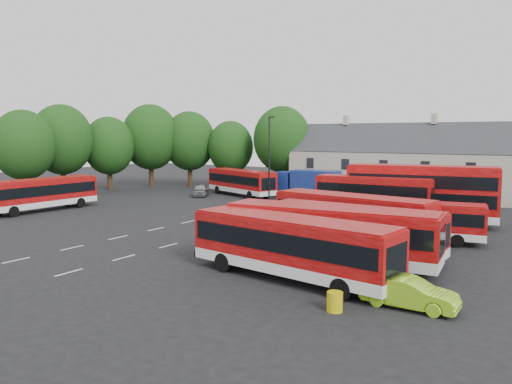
# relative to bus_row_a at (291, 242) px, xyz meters

# --- Properties ---
(ground) EXTENTS (140.00, 140.00, 0.00)m
(ground) POSITION_rel_bus_row_a_xyz_m (-15.97, 8.57, -1.99)
(ground) COLOR black
(ground) RESTS_ON ground
(lane_markings) EXTENTS (5.15, 33.80, 0.01)m
(lane_markings) POSITION_rel_bus_row_a_xyz_m (-13.47, 10.57, -1.99)
(lane_markings) COLOR beige
(lane_markings) RESTS_ON ground
(treeline) EXTENTS (29.92, 32.59, 12.01)m
(treeline) POSITION_rel_bus_row_a_xyz_m (-36.71, 27.93, 4.69)
(treeline) COLOR black
(treeline) RESTS_ON ground
(terrace_houses) EXTENTS (35.70, 7.13, 10.06)m
(terrace_houses) POSITION_rel_bus_row_a_xyz_m (-1.97, 38.57, 1.87)
(terrace_houses) COLOR beige
(terrace_houses) RESTS_ON ground
(bus_row_a) EXTENTS (11.97, 4.20, 3.31)m
(bus_row_a) POSITION_rel_bus_row_a_xyz_m (0.00, 0.00, 0.00)
(bus_row_a) COLOR silver
(bus_row_a) RESTS_ON ground
(bus_row_b) EXTENTS (12.48, 3.96, 3.47)m
(bus_row_b) POSITION_rel_bus_row_a_xyz_m (0.58, 3.59, 0.09)
(bus_row_b) COLOR silver
(bus_row_b) RESTS_ON ground
(bus_row_c) EXTENTS (11.19, 3.02, 3.14)m
(bus_row_c) POSITION_rel_bus_row_a_xyz_m (0.83, 6.60, -0.11)
(bus_row_c) COLOR silver
(bus_row_c) RESTS_ON ground
(bus_row_d) EXTENTS (12.01, 4.37, 3.32)m
(bus_row_d) POSITION_rel_bus_row_a_xyz_m (-0.96, 10.83, 0.00)
(bus_row_d) COLOR silver
(bus_row_d) RESTS_ON ground
(bus_row_e) EXTENTS (10.28, 3.82, 2.84)m
(bus_row_e) POSITION_rel_bus_row_a_xyz_m (2.53, 13.19, -0.28)
(bus_row_e) COLOR silver
(bus_row_e) RESTS_ON ground
(bus_dd_south) EXTENTS (9.89, 2.54, 4.03)m
(bus_dd_south) POSITION_rel_bus_row_a_xyz_m (-2.17, 18.65, 0.30)
(bus_dd_south) COLOR silver
(bus_dd_south) RESTS_ON ground
(bus_dd_north) EXTENTS (12.47, 4.28, 5.01)m
(bus_dd_north) POSITION_rel_bus_row_a_xyz_m (1.36, 20.52, 0.86)
(bus_dd_north) COLOR silver
(bus_dd_north) RESTS_ON ground
(bus_west) EXTENTS (2.84, 11.51, 3.24)m
(bus_west) POSITION_rel_bus_row_a_xyz_m (-32.38, 7.47, -0.04)
(bus_west) COLOR silver
(bus_west) RESTS_ON ground
(bus_north) EXTENTS (11.53, 6.56, 3.21)m
(bus_north) POSITION_rel_bus_row_a_xyz_m (-22.74, 28.64, -0.06)
(bus_north) COLOR silver
(bus_north) RESTS_ON ground
(box_truck) EXTENTS (7.89, 2.73, 3.42)m
(box_truck) POSITION_rel_bus_row_a_xyz_m (-14.35, 30.43, -0.07)
(box_truck) COLOR black
(box_truck) RESTS_ON ground
(silver_car) EXTENTS (3.79, 4.59, 1.47)m
(silver_car) POSITION_rel_bus_row_a_xyz_m (-26.90, 25.82, -1.25)
(silver_car) COLOR #999CA0
(silver_car) RESTS_ON ground
(lime_car) EXTENTS (4.16, 1.47, 1.37)m
(lime_car) POSITION_rel_bus_row_a_xyz_m (6.48, -1.01, -1.31)
(lime_car) COLOR #90D320
(lime_car) RESTS_ON ground
(grit_bin) EXTENTS (0.69, 0.69, 0.86)m
(grit_bin) POSITION_rel_bus_row_a_xyz_m (3.89, -3.15, -1.56)
(grit_bin) COLOR #C3B00B
(grit_bin) RESTS_ON ground
(lamppost) EXTENTS (0.67, 0.38, 9.66)m
(lamppost) POSITION_rel_bus_row_a_xyz_m (-17.36, 26.57, 3.17)
(lamppost) COLOR black
(lamppost) RESTS_ON ground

